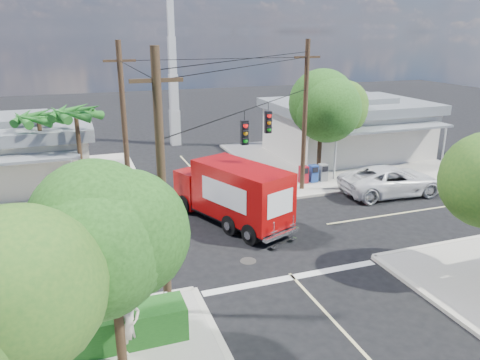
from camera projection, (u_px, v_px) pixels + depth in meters
name	position (u px, v px, depth m)	size (l,w,h in m)	color
ground	(254.00, 235.00, 22.55)	(120.00, 120.00, 0.00)	black
sidewalk_ne	(335.00, 159.00, 35.78)	(14.12, 14.12, 0.14)	#A09B90
sidewalk_nw	(26.00, 190.00, 28.80)	(14.12, 14.12, 0.14)	#A09B90
road_markings	(266.00, 248.00, 21.23)	(32.00, 32.00, 0.01)	beige
building_ne	(347.00, 126.00, 36.60)	(11.80, 10.20, 4.50)	silver
building_nw	(3.00, 152.00, 29.21)	(10.80, 10.20, 4.30)	beige
radio_tower	(173.00, 79.00, 38.95)	(0.80, 0.80, 17.00)	silver
tree_sw_front	(111.00, 234.00, 12.23)	(3.88, 3.78, 6.03)	#422D1C
tree_ne_front	(322.00, 108.00, 29.48)	(4.21, 4.14, 6.66)	#422D1C
tree_ne_back	(339.00, 110.00, 32.47)	(3.77, 3.66, 5.82)	#422D1C
palm_nw_front	(76.00, 115.00, 25.35)	(3.01, 3.08, 5.59)	#422D1C
palm_nw_back	(38.00, 120.00, 26.17)	(3.01, 3.08, 5.19)	#422D1C
utility_poles	(211.00, 136.00, 22.07)	(12.00, 10.68, 9.00)	#473321
picket_fence	(89.00, 319.00, 14.82)	(5.94, 0.06, 1.00)	silver
hedge_sw	(84.00, 335.00, 14.03)	(6.20, 1.20, 1.10)	#164615
vending_boxes	(313.00, 173.00, 29.99)	(1.90, 0.50, 1.10)	#A5111E
delivery_truck	(232.00, 193.00, 23.53)	(4.71, 7.58, 3.17)	black
parked_car	(391.00, 181.00, 27.99)	(2.87, 6.21, 1.73)	silver
pedestrian	(130.00, 324.00, 13.87)	(0.70, 0.46, 1.92)	beige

